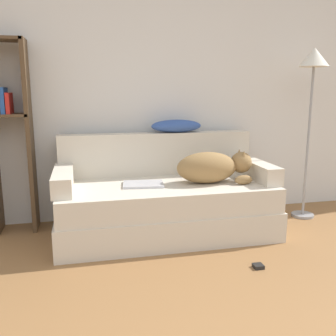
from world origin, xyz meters
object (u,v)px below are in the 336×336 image
(dog, at_px, (213,167))
(bookshelf, at_px, (9,127))
(couch, at_px, (166,209))
(throw_pillow, at_px, (176,126))
(laptop, at_px, (143,184))
(floor_lamp, at_px, (313,76))
(power_adapter, at_px, (258,266))

(dog, xyz_separation_m, bookshelf, (-1.67, 0.45, 0.33))
(couch, relative_size, dog, 2.76)
(throw_pillow, xyz_separation_m, bookshelf, (-1.46, 0.00, 0.02))
(dog, relative_size, laptop, 1.83)
(couch, relative_size, floor_lamp, 1.14)
(dog, bearing_deg, floor_lamp, 11.37)
(bookshelf, relative_size, power_adapter, 24.22)
(throw_pillow, height_order, power_adapter, throw_pillow)
(couch, bearing_deg, bookshelf, 163.32)
(couch, distance_m, power_adapter, 0.95)
(couch, distance_m, floor_lamp, 1.83)
(floor_lamp, bearing_deg, laptop, -174.05)
(floor_lamp, bearing_deg, couch, -174.55)
(laptop, bearing_deg, couch, 16.80)
(laptop, bearing_deg, dog, 3.60)
(laptop, height_order, floor_lamp, floor_lamp)
(throw_pillow, height_order, floor_lamp, floor_lamp)
(laptop, relative_size, floor_lamp, 0.23)
(couch, height_order, laptop, laptop)
(bookshelf, xyz_separation_m, power_adapter, (1.76, -1.17, -0.90))
(laptop, xyz_separation_m, power_adapter, (0.69, -0.76, -0.45))
(bookshelf, relative_size, floor_lamp, 1.02)
(dog, xyz_separation_m, floor_lamp, (1.03, 0.21, 0.77))
(power_adapter, bearing_deg, bookshelf, 146.38)
(laptop, bearing_deg, throw_pillow, 54.18)
(dog, distance_m, floor_lamp, 1.30)
(laptop, xyz_separation_m, throw_pillow, (0.38, 0.41, 0.44))
(throw_pillow, distance_m, floor_lamp, 1.34)
(couch, height_order, bookshelf, bookshelf)
(bookshelf, distance_m, power_adapter, 2.30)
(dog, height_order, bookshelf, bookshelf)
(couch, height_order, dog, dog)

